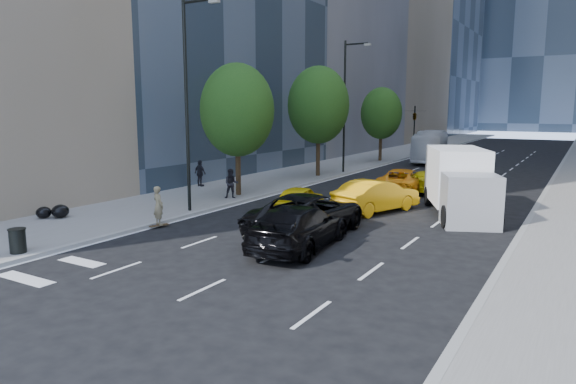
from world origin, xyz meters
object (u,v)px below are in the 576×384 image
Objects in this scene: black_sedan_lincoln at (308,214)px; box_truck at (459,182)px; city_bus at (430,146)px; skateboarder at (159,208)px; black_sedan_mercedes at (299,227)px; trash_can at (18,241)px.

black_sedan_lincoln is 0.88× the size of box_truck.
city_bus is 1.52× the size of box_truck.
skateboarder is at bearing -104.17° from city_bus.
skateboarder is 34.01m from city_bus.
skateboarder is at bearing -4.23° from black_sedan_mercedes.
trash_can is (-1.00, -5.71, -0.29)m from skateboarder.
black_sedan_mercedes is 9.82m from box_truck.
box_truck reaches higher than trash_can.
box_truck is (3.68, 9.07, 0.80)m from black_sedan_mercedes.
city_bus is at bearing -83.39° from black_sedan_lincoln.
city_bus reaches higher than skateboarder.
skateboarder is at bearing -161.89° from box_truck.
box_truck is at bearing -117.88° from black_sedan_mercedes.
black_sedan_mercedes reaches higher than trash_can.
black_sedan_mercedes is 34.03m from city_bus.
black_sedan_mercedes is at bearing 109.48° from black_sedan_lincoln.
black_sedan_lincoln is 31.98m from city_bus.
skateboarder is 14.00m from box_truck.
black_sedan_lincoln is 8.37m from box_truck.
trash_can is (-7.80, -5.90, -0.25)m from black_sedan_mercedes.
black_sedan_mercedes is at bearing -160.88° from skateboarder.
black_sedan_lincoln reaches higher than black_sedan_mercedes.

